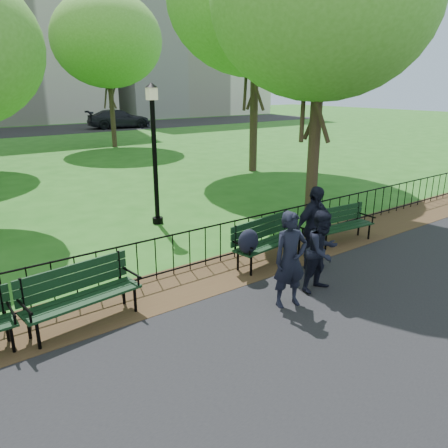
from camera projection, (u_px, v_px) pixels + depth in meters
ground at (305, 286)px, 8.56m from camera, size 120.00×120.00×0.00m
dirt_strip at (255, 262)px, 9.71m from camera, size 60.00×1.60×0.01m
iron_fence at (242, 235)px, 9.94m from camera, size 24.06×0.06×1.00m
apartment_east at (177, 18)px, 56.38m from camera, size 20.00×15.00×24.00m
park_bench_main at (258, 238)px, 9.21m from camera, size 2.02×0.82×1.07m
park_bench_left_a at (79, 289)px, 7.07m from camera, size 1.96×0.80×1.08m
park_bench_right_a at (341, 221)px, 10.82m from camera, size 1.75×0.68×0.97m
lamppost at (154, 150)px, 11.83m from camera, size 0.34×0.34×3.83m
tree_near_e at (323, 2)px, 11.55m from camera, size 6.06×6.06×8.45m
tree_far_e at (107, 40)px, 25.89m from camera, size 6.51×6.51×9.08m
person_left at (290, 260)px, 7.57m from camera, size 0.72×0.56×1.73m
person_mid at (322, 251)px, 8.17m from camera, size 0.78×0.42×1.58m
person_right at (314, 228)px, 9.13m from camera, size 1.06×0.45×1.79m
sedan_dark at (119, 119)px, 39.55m from camera, size 5.89×3.08×1.63m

